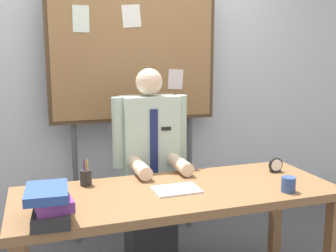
{
  "coord_description": "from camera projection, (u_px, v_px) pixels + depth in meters",
  "views": [
    {
      "loc": [
        -0.77,
        -2.12,
        1.54
      ],
      "look_at": [
        0.0,
        0.18,
        1.1
      ],
      "focal_mm": 42.67,
      "sensor_mm": 36.0,
      "label": 1
    }
  ],
  "objects": [
    {
      "name": "back_wall",
      "position": [
        129.0,
        77.0,
        3.39
      ],
      "size": [
        6.4,
        0.08,
        2.7
      ],
      "primitive_type": "cube",
      "color": "silver",
      "rests_on": "ground_plane"
    },
    {
      "name": "desk",
      "position": [
        178.0,
        203.0,
        2.37
      ],
      "size": [
        1.9,
        0.72,
        0.75
      ],
      "color": "brown",
      "rests_on": "ground_plane"
    },
    {
      "name": "person",
      "position": [
        150.0,
        174.0,
        2.92
      ],
      "size": [
        0.55,
        0.56,
        1.44
      ],
      "color": "#2D2D33",
      "rests_on": "ground_plane"
    },
    {
      "name": "bulletin_board",
      "position": [
        134.0,
        55.0,
        3.17
      ],
      "size": [
        1.36,
        0.09,
        2.12
      ],
      "color": "#4C3823",
      "rests_on": "ground_plane"
    },
    {
      "name": "book_stack",
      "position": [
        50.0,
        204.0,
        1.91
      ],
      "size": [
        0.23,
        0.32,
        0.16
      ],
      "color": "#262626",
      "rests_on": "desk"
    },
    {
      "name": "open_notebook",
      "position": [
        177.0,
        190.0,
        2.33
      ],
      "size": [
        0.27,
        0.19,
        0.01
      ],
      "primitive_type": "cube",
      "rotation": [
        0.0,
        0.0,
        0.0
      ],
      "color": "white",
      "rests_on": "desk"
    },
    {
      "name": "desk_clock",
      "position": [
        276.0,
        166.0,
        2.7
      ],
      "size": [
        0.1,
        0.04,
        0.1
      ],
      "color": "black",
      "rests_on": "desk"
    },
    {
      "name": "coffee_mug",
      "position": [
        288.0,
        184.0,
        2.31
      ],
      "size": [
        0.08,
        0.08,
        0.09
      ],
      "primitive_type": "cylinder",
      "color": "#334C8C",
      "rests_on": "desk"
    },
    {
      "name": "pen_holder",
      "position": [
        86.0,
        177.0,
        2.42
      ],
      "size": [
        0.07,
        0.07,
        0.16
      ],
      "color": "#262626",
      "rests_on": "desk"
    }
  ]
}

